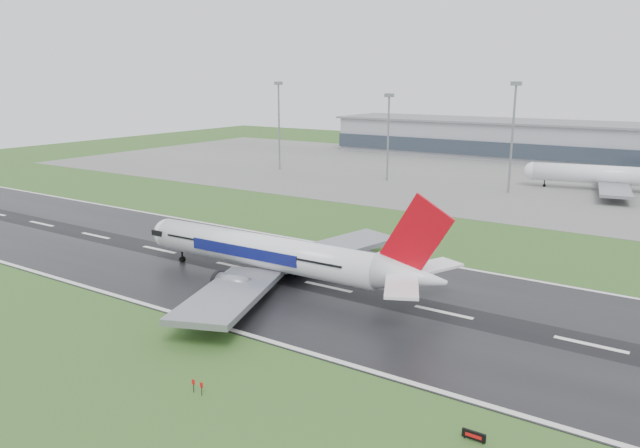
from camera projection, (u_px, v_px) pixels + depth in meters
The scene contains 10 objects.
ground at pixel (443, 313), 87.90m from camera, with size 520.00×520.00×0.00m, color #2C541E.
runway at pixel (443, 312), 87.89m from camera, with size 400.00×45.00×0.10m, color black.
apron at pixel (596, 187), 189.34m from camera, with size 400.00×130.00×0.08m, color slate.
terminal at pixel (625, 146), 236.28m from camera, with size 240.00×36.00×15.00m, color gray.
main_airliner at pixel (281, 234), 98.29m from camera, with size 57.16×54.43×16.87m, color white, non-canonical shape.
parked_airliner at pixel (613, 165), 180.50m from camera, with size 53.56×49.87×15.70m, color white, non-canonical shape.
runway_sign at pixel (474, 436), 56.71m from camera, with size 2.30×0.26×1.04m, color black, non-canonical shape.
floodmast_0 at pixel (279, 128), 221.84m from camera, with size 0.64×0.64×31.01m, color gray.
floodmast_1 at pixel (388, 140), 198.24m from camera, with size 0.64×0.64×27.39m, color gray.
floodmast_2 at pixel (512, 140), 176.13m from camera, with size 0.64×0.64×31.27m, color gray.
Camera 1 is at (30.23, -78.71, 33.33)m, focal length 33.81 mm.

